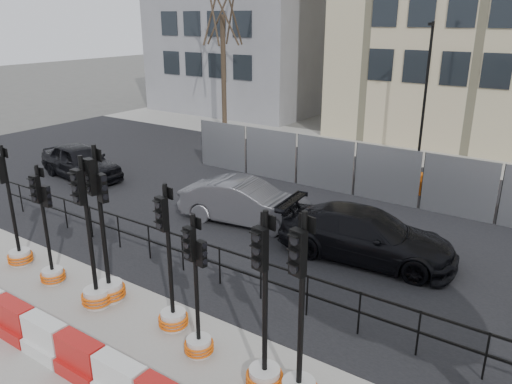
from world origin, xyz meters
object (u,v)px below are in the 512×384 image
Objects in this scene: traffic_signal_a at (17,241)px; car_a at (81,162)px; car_c at (366,235)px; traffic_signal_d at (106,266)px; traffic_signal_h at (299,367)px.

traffic_signal_a is 0.76× the size of car_a.
car_c is at bearing 43.97° from traffic_signal_a.
car_a is (-8.25, 5.52, -0.18)m from traffic_signal_d.
traffic_signal_a is 0.88× the size of traffic_signal_d.
traffic_signal_h reaches higher than car_c.
car_c is (-1.20, 5.68, -0.03)m from traffic_signal_h.
traffic_signal_h is 0.81× the size of car_a.
traffic_signal_d is at bearing -172.63° from traffic_signal_h.
traffic_signal_a is 8.54m from traffic_signal_h.
traffic_signal_d is 5.21m from traffic_signal_h.
traffic_signal_d reaches higher than traffic_signal_a.
car_a is at bearing 161.29° from traffic_signal_d.
traffic_signal_d is at bearing 9.96° from traffic_signal_a.
car_c is at bearing 68.19° from traffic_signal_d.
traffic_signal_a is 3.36m from traffic_signal_d.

